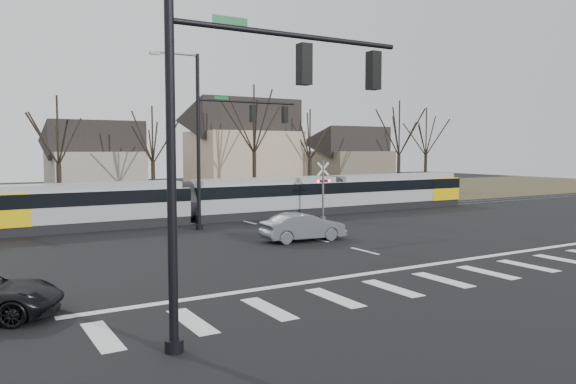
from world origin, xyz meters
TOP-DOWN VIEW (x-y plane):
  - ground at (0.00, 0.00)m, footprint 140.00×140.00m
  - grass_verge at (0.00, 32.00)m, footprint 140.00×28.00m
  - crosswalk at (0.00, -4.00)m, footprint 27.00×2.60m
  - stop_line at (0.00, -1.80)m, footprint 28.00×0.35m
  - lane_dashes at (0.00, 16.00)m, footprint 0.18×30.00m
  - rail_pair at (0.00, 15.80)m, footprint 90.00×1.52m
  - tram at (2.21, 16.00)m, footprint 35.90×2.67m
  - sedan at (-0.86, 5.99)m, footprint 2.15×4.60m
  - signal_pole_near_left at (-10.41, -6.00)m, footprint 9.28×0.44m
  - signal_pole_far at (-2.41, 12.50)m, footprint 9.28×0.44m
  - rail_crossing_signal at (5.00, 12.79)m, footprint 1.08×0.36m
  - tree_row at (2.00, 26.00)m, footprint 59.20×7.20m
  - house_b at (-5.00, 36.00)m, footprint 8.64×7.56m
  - house_c at (9.00, 33.00)m, footprint 10.80×8.64m
  - house_d at (24.00, 35.00)m, footprint 8.64×7.56m

SIDE VIEW (x-z plane):
  - ground at x=0.00m, z-range 0.00..0.00m
  - grass_verge at x=0.00m, z-range 0.00..0.01m
  - crosswalk at x=0.00m, z-range 0.00..0.01m
  - stop_line at x=0.00m, z-range 0.00..0.01m
  - lane_dashes at x=0.00m, z-range 0.00..0.01m
  - rail_pair at x=0.00m, z-range 0.00..0.06m
  - sedan at x=-0.86m, z-range 0.00..1.45m
  - tram at x=2.21m, z-range 0.12..2.84m
  - rail_crossing_signal at x=5.00m, z-range -0.11..3.89m
  - house_b at x=-5.00m, z-range 0.14..7.79m
  - house_d at x=24.00m, z-range 0.14..7.79m
  - tree_row at x=2.00m, z-range 0.00..10.00m
  - house_c at x=9.00m, z-range 0.18..10.28m
  - signal_pole_near_left at x=-10.41m, z-range 0.60..10.80m
  - signal_pole_far at x=-2.41m, z-range 0.60..10.80m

